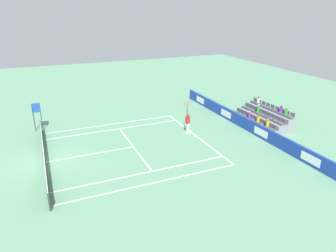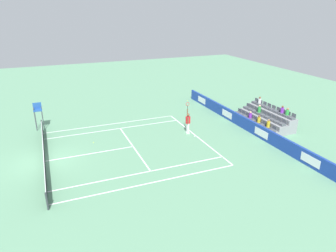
{
  "view_description": "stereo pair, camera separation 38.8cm",
  "coord_description": "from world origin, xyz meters",
  "views": [
    {
      "loc": [
        -20.68,
        -0.44,
        10.06
      ],
      "look_at": [
        0.43,
        -9.5,
        1.1
      ],
      "focal_mm": 32.55,
      "sensor_mm": 36.0,
      "label": 1
    },
    {
      "loc": [
        -20.83,
        -0.8,
        10.06
      ],
      "look_at": [
        0.43,
        -9.5,
        1.1
      ],
      "focal_mm": 32.55,
      "sensor_mm": 36.0,
      "label": 2
    }
  ],
  "objects": [
    {
      "name": "line_service",
      "position": [
        0.0,
        -6.4,
        0.0
      ],
      "size": [
        8.23,
        0.1,
        0.01
      ],
      "primitive_type": "cube",
      "color": "white",
      "rests_on": "ground"
    },
    {
      "name": "tennis_player",
      "position": [
        0.86,
        -11.5,
        0.99
      ],
      "size": [
        0.52,
        0.39,
        2.85
      ],
      "color": "white",
      "rests_on": "ground"
    },
    {
      "name": "line_centre_mark",
      "position": [
        0.0,
        -11.79,
        0.0
      ],
      "size": [
        0.1,
        0.2,
        0.01
      ],
      "primitive_type": "cube",
      "color": "white",
      "rests_on": "ground"
    },
    {
      "name": "line_centre_service",
      "position": [
        0.0,
        -3.2,
        0.0
      ],
      "size": [
        0.1,
        6.4,
        0.01
      ],
      "primitive_type": "cube",
      "color": "white",
      "rests_on": "ground"
    },
    {
      "name": "ground_plane",
      "position": [
        0.0,
        0.0,
        0.0
      ],
      "size": [
        80.0,
        80.0,
        0.0
      ],
      "primitive_type": "plane",
      "color": "#669E77"
    },
    {
      "name": "line_doubles_sideline_right",
      "position": [
        -5.49,
        -5.95,
        0.0
      ],
      "size": [
        0.1,
        11.89,
        0.01
      ],
      "primitive_type": "cube",
      "color": "white",
      "rests_on": "ground"
    },
    {
      "name": "line_doubles_sideline_left",
      "position": [
        5.49,
        -5.95,
        0.0
      ],
      "size": [
        0.1,
        11.89,
        0.01
      ],
      "primitive_type": "cube",
      "color": "white",
      "rests_on": "ground"
    },
    {
      "name": "line_baseline",
      "position": [
        0.0,
        -11.89,
        0.0
      ],
      "size": [
        10.97,
        0.1,
        0.01
      ],
      "primitive_type": "cube",
      "color": "white",
      "rests_on": "ground"
    },
    {
      "name": "tennis_net",
      "position": [
        0.0,
        0.0,
        0.49
      ],
      "size": [
        11.97,
        0.1,
        1.07
      ],
      "color": "#33383D",
      "rests_on": "ground"
    },
    {
      "name": "stadium_stand",
      "position": [
        -0.01,
        -18.91,
        0.55
      ],
      "size": [
        5.58,
        2.85,
        2.11
      ],
      "color": "gray",
      "rests_on": "ground"
    },
    {
      "name": "line_singles_sideline_left",
      "position": [
        4.12,
        -5.95,
        0.0
      ],
      "size": [
        0.1,
        11.89,
        0.01
      ],
      "primitive_type": "cube",
      "color": "white",
      "rests_on": "ground"
    },
    {
      "name": "loose_tennis_ball",
      "position": [
        1.84,
        -3.67,
        0.03
      ],
      "size": [
        0.07,
        0.07,
        0.07
      ],
      "primitive_type": "sphere",
      "color": "#D1E533",
      "rests_on": "ground"
    },
    {
      "name": "line_singles_sideline_right",
      "position": [
        -4.12,
        -5.95,
        0.0
      ],
      "size": [
        0.1,
        11.89,
        0.01
      ],
      "primitive_type": "cube",
      "color": "white",
      "rests_on": "ground"
    },
    {
      "name": "umpire_chair",
      "position": [
        6.76,
        0.17,
        1.52
      ],
      "size": [
        0.7,
        0.7,
        2.34
      ],
      "color": "#474C54",
      "rests_on": "ground"
    },
    {
      "name": "sponsor_barrier",
      "position": [
        0.0,
        -16.6,
        0.53
      ],
      "size": [
        20.44,
        0.22,
        1.06
      ],
      "color": "#193899",
      "rests_on": "ground"
    }
  ]
}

